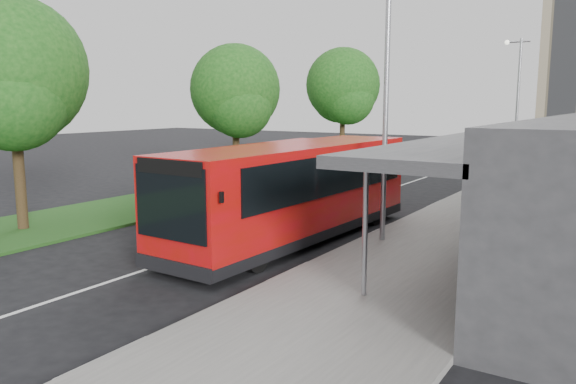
% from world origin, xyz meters
% --- Properties ---
extents(ground, '(120.00, 120.00, 0.00)m').
position_xyz_m(ground, '(0.00, 0.00, 0.00)').
color(ground, black).
rests_on(ground, ground).
extents(pavement, '(5.00, 80.00, 0.15)m').
position_xyz_m(pavement, '(6.00, 20.00, 0.07)').
color(pavement, slate).
rests_on(pavement, ground).
extents(grass_verge, '(5.00, 80.00, 0.10)m').
position_xyz_m(grass_verge, '(-7.00, 20.00, 0.05)').
color(grass_verge, '#1B4D19').
rests_on(grass_verge, ground).
extents(lane_centre_line, '(0.12, 70.00, 0.01)m').
position_xyz_m(lane_centre_line, '(0.00, 15.00, 0.01)').
color(lane_centre_line, silver).
rests_on(lane_centre_line, ground).
extents(kerb_dashes, '(0.12, 56.00, 0.01)m').
position_xyz_m(kerb_dashes, '(3.30, 19.00, 0.01)').
color(kerb_dashes, silver).
rests_on(kerb_dashes, ground).
extents(tree_near, '(4.93, 4.93, 7.93)m').
position_xyz_m(tree_near, '(-7.01, -2.95, 5.12)').
color(tree_near, '#2F2213').
rests_on(tree_near, ground).
extents(tree_mid, '(4.59, 4.59, 7.37)m').
position_xyz_m(tree_mid, '(-7.01, 9.05, 4.76)').
color(tree_mid, '#2F2213').
rests_on(tree_mid, ground).
extents(tree_far, '(5.07, 5.07, 8.15)m').
position_xyz_m(tree_far, '(-7.01, 21.05, 5.26)').
color(tree_far, '#2F2213').
rests_on(tree_far, ground).
extents(lamp_post_near, '(1.44, 0.28, 8.00)m').
position_xyz_m(lamp_post_near, '(4.12, 2.00, 4.72)').
color(lamp_post_near, '#95969D').
rests_on(lamp_post_near, pavement).
extents(lamp_post_far, '(1.44, 0.28, 8.00)m').
position_xyz_m(lamp_post_far, '(4.12, 22.00, 4.72)').
color(lamp_post_far, '#95969D').
rests_on(lamp_post_far, pavement).
extents(bus_main, '(3.14, 10.99, 3.09)m').
position_xyz_m(bus_main, '(1.62, 0.99, 1.58)').
color(bus_main, '#BC0A13').
rests_on(bus_main, ground).
extents(bus_second, '(2.87, 9.84, 2.76)m').
position_xyz_m(bus_second, '(-1.49, 3.85, 1.41)').
color(bus_second, '#BC0A13').
rests_on(bus_second, ground).
extents(litter_bin, '(0.67, 0.67, 0.94)m').
position_xyz_m(litter_bin, '(5.85, 10.99, 0.62)').
color(litter_bin, '#3C2718').
rests_on(litter_bin, pavement).
extents(bollard, '(0.18, 0.18, 0.89)m').
position_xyz_m(bollard, '(5.26, 17.81, 0.60)').
color(bollard, yellow).
rests_on(bollard, pavement).
extents(car_near, '(2.79, 4.10, 1.30)m').
position_xyz_m(car_near, '(1.59, 37.79, 0.65)').
color(car_near, '#630E0E').
rests_on(car_near, ground).
extents(car_far, '(2.24, 3.43, 1.07)m').
position_xyz_m(car_far, '(-1.30, 44.33, 0.53)').
color(car_far, navy).
rests_on(car_far, ground).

